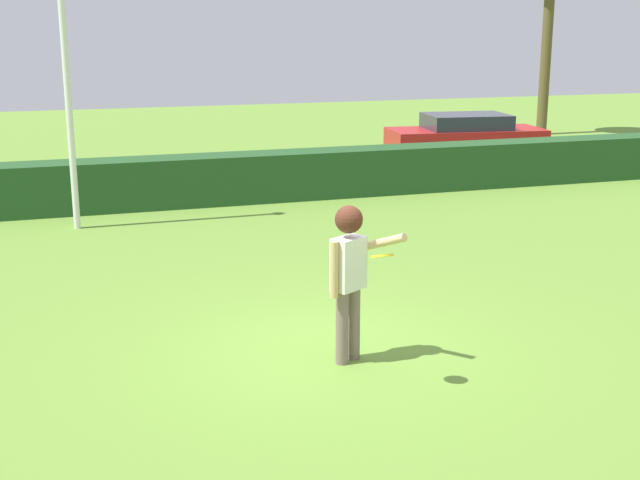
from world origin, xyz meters
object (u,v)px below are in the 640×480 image
(person, at_px, (349,266))
(parked_car_red, at_px, (466,135))
(lamppost, at_px, (63,31))
(frisbee, at_px, (382,256))

(person, xyz_separation_m, parked_car_red, (7.97, 12.61, -0.41))
(person, relative_size, lamppost, 0.28)
(frisbee, relative_size, parked_car_red, 0.05)
(frisbee, bearing_deg, person, 92.22)
(lamppost, height_order, parked_car_red, lamppost)
(frisbee, distance_m, lamppost, 9.00)
(lamppost, bearing_deg, person, -71.01)
(person, xyz_separation_m, lamppost, (-2.58, 7.51, 2.42))
(frisbee, bearing_deg, parked_car_red, 59.46)
(frisbee, height_order, parked_car_red, frisbee)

